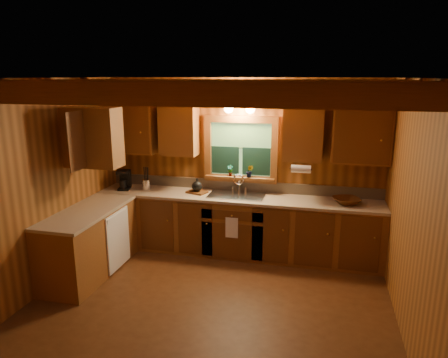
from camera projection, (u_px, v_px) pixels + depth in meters
name	position (u px, v px, depth m)	size (l,w,h in m)	color
room	(207.00, 201.00, 4.49)	(4.20, 4.20, 4.20)	#522D13
ceiling_beams	(206.00, 89.00, 4.20)	(4.20, 2.54, 0.18)	brown
base_cabinets	(199.00, 230.00, 6.02)	(4.20, 2.22, 0.86)	brown
countertop	(200.00, 201.00, 5.92)	(4.20, 2.24, 0.04)	tan
backsplash	(241.00, 186.00, 6.34)	(4.20, 0.02, 0.16)	tan
dishwasher_panel	(118.00, 240.00, 5.68)	(0.02, 0.60, 0.80)	white
upper_cabinets	(196.00, 133.00, 5.83)	(4.19, 1.77, 0.78)	brown
window	(241.00, 151.00, 6.19)	(1.12, 0.08, 1.00)	brown
window_sill	(240.00, 178.00, 6.25)	(1.06, 0.14, 0.04)	brown
wall_sconce	(239.00, 109.00, 5.92)	(0.45, 0.21, 0.17)	black
paper_towel_roll	(301.00, 169.00, 5.70)	(0.11, 0.11, 0.27)	white
dish_towel	(232.00, 228.00, 5.87)	(0.18, 0.01, 0.30)	white
sink	(237.00, 199.00, 6.11)	(0.82, 0.48, 0.43)	silver
coffee_maker	(124.00, 180.00, 6.42)	(0.17, 0.22, 0.30)	black
utensil_crock	(146.00, 184.00, 6.40)	(0.13, 0.13, 0.36)	silver
cutting_board	(197.00, 192.00, 6.24)	(0.29, 0.21, 0.03)	#572E12
teakettle	(197.00, 186.00, 6.22)	(0.16, 0.16, 0.20)	black
wicker_basket	(346.00, 201.00, 5.69)	(0.36, 0.36, 0.09)	#48230C
potted_plant_left	(230.00, 170.00, 6.25)	(0.09, 0.06, 0.17)	#572E12
potted_plant_right	(250.00, 171.00, 6.16)	(0.11, 0.09, 0.19)	#572E12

